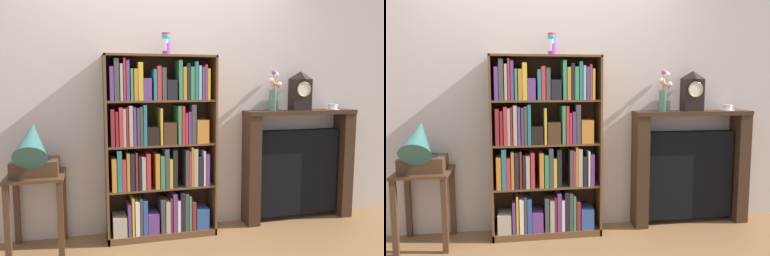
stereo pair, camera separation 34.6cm
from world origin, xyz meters
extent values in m
cube|color=brown|center=(0.00, 0.00, -0.01)|extent=(8.14, 6.40, 0.02)
cube|color=beige|center=(0.19, 0.30, 1.30)|extent=(5.14, 0.08, 2.60)
cube|color=brown|center=(-0.47, 0.11, 0.80)|extent=(0.02, 0.31, 1.61)
cube|color=brown|center=(0.47, 0.11, 0.80)|extent=(0.02, 0.31, 1.61)
cube|color=#4C311C|center=(0.00, 0.26, 0.80)|extent=(0.96, 0.01, 1.61)
cube|color=brown|center=(0.00, 0.11, 1.60)|extent=(0.96, 0.31, 0.02)
cube|color=brown|center=(0.00, 0.11, 0.03)|extent=(0.96, 0.31, 0.06)
cube|color=#B2A893|center=(-0.38, 0.07, 0.15)|extent=(0.12, 0.20, 0.17)
cube|color=#663884|center=(-0.30, 0.10, 0.20)|extent=(0.03, 0.27, 0.28)
cube|color=gold|center=(-0.26, 0.08, 0.22)|extent=(0.02, 0.24, 0.33)
cube|color=white|center=(-0.23, 0.09, 0.21)|extent=(0.04, 0.26, 0.30)
cube|color=#424247|center=(-0.20, 0.08, 0.22)|extent=(0.02, 0.23, 0.32)
cube|color=#2D519E|center=(-0.16, 0.08, 0.21)|extent=(0.04, 0.23, 0.30)
cube|color=#663884|center=(-0.09, 0.08, 0.15)|extent=(0.10, 0.24, 0.18)
cube|color=#424247|center=(-0.01, 0.10, 0.21)|extent=(0.04, 0.27, 0.30)
cube|color=#B2A893|center=(0.04, 0.07, 0.20)|extent=(0.04, 0.21, 0.28)
cube|color=maroon|center=(0.07, 0.07, 0.21)|extent=(0.02, 0.21, 0.31)
cube|color=#663884|center=(0.10, 0.08, 0.23)|extent=(0.04, 0.23, 0.34)
cube|color=white|center=(0.13, 0.08, 0.20)|extent=(0.03, 0.23, 0.28)
cube|color=black|center=(0.17, 0.09, 0.23)|extent=(0.04, 0.26, 0.35)
cube|color=#424247|center=(0.21, 0.09, 0.23)|extent=(0.03, 0.25, 0.34)
cube|color=#388E56|center=(0.24, 0.08, 0.21)|extent=(0.02, 0.24, 0.31)
cube|color=maroon|center=(0.27, 0.09, 0.19)|extent=(0.04, 0.26, 0.26)
cube|color=#2D519E|center=(0.35, 0.08, 0.15)|extent=(0.11, 0.23, 0.19)
cube|color=brown|center=(0.00, 0.11, 0.45)|extent=(0.93, 0.29, 0.02)
cube|color=orange|center=(-0.42, 0.08, 0.60)|extent=(0.04, 0.23, 0.28)
cube|color=teal|center=(-0.37, 0.07, 0.63)|extent=(0.04, 0.21, 0.35)
cube|color=#C63338|center=(-0.33, 0.08, 0.60)|extent=(0.03, 0.23, 0.27)
cube|color=orange|center=(-0.30, 0.07, 0.62)|extent=(0.02, 0.22, 0.32)
cube|color=black|center=(-0.26, 0.10, 0.62)|extent=(0.04, 0.27, 0.32)
cube|color=maroon|center=(-0.23, 0.08, 0.62)|extent=(0.02, 0.24, 0.32)
cube|color=black|center=(-0.20, 0.07, 0.60)|extent=(0.02, 0.20, 0.29)
cube|color=#B2A893|center=(-0.17, 0.10, 0.60)|extent=(0.03, 0.27, 0.28)
cube|color=#C63338|center=(-0.13, 0.07, 0.61)|extent=(0.03, 0.21, 0.31)
cube|color=orange|center=(-0.05, 0.07, 0.61)|extent=(0.04, 0.22, 0.31)
cube|color=#388E56|center=(-0.01, 0.08, 0.60)|extent=(0.03, 0.23, 0.29)
cube|color=#424247|center=(0.03, 0.07, 0.63)|extent=(0.04, 0.21, 0.34)
cube|color=gold|center=(0.07, 0.09, 0.59)|extent=(0.03, 0.25, 0.26)
cube|color=black|center=(0.10, 0.10, 0.63)|extent=(0.04, 0.26, 0.33)
cube|color=#424247|center=(0.21, 0.07, 0.62)|extent=(0.03, 0.21, 0.33)
cube|color=#C63338|center=(0.24, 0.08, 0.62)|extent=(0.02, 0.24, 0.32)
cube|color=orange|center=(0.26, 0.08, 0.63)|extent=(0.02, 0.23, 0.35)
cube|color=#B2A893|center=(0.29, 0.08, 0.63)|extent=(0.04, 0.24, 0.33)
cube|color=black|center=(0.33, 0.09, 0.59)|extent=(0.04, 0.26, 0.26)
cube|color=white|center=(0.37, 0.08, 0.62)|extent=(0.02, 0.23, 0.31)
cube|color=#663884|center=(0.40, 0.07, 0.60)|extent=(0.04, 0.21, 0.28)
cube|color=brown|center=(0.00, 0.11, 0.83)|extent=(0.93, 0.29, 0.02)
cube|color=maroon|center=(-0.42, 0.07, 1.00)|extent=(0.03, 0.22, 0.31)
cube|color=maroon|center=(-0.39, 0.08, 0.99)|extent=(0.02, 0.23, 0.29)
cube|color=#C63338|center=(-0.35, 0.07, 1.01)|extent=(0.03, 0.20, 0.33)
cube|color=#B2A893|center=(-0.32, 0.08, 1.00)|extent=(0.02, 0.23, 0.31)
cube|color=maroon|center=(-0.30, 0.08, 1.00)|extent=(0.02, 0.24, 0.32)
cube|color=#B2A893|center=(-0.27, 0.09, 1.01)|extent=(0.03, 0.26, 0.34)
cube|color=#663884|center=(-0.24, 0.09, 1.00)|extent=(0.02, 0.25, 0.32)
cube|color=#424247|center=(-0.21, 0.07, 1.00)|extent=(0.02, 0.21, 0.32)
cube|color=#424247|center=(-0.18, 0.10, 1.01)|extent=(0.02, 0.27, 0.33)
cube|color=teal|center=(-0.15, 0.09, 1.01)|extent=(0.03, 0.26, 0.34)
cube|color=black|center=(-0.08, 0.06, 0.92)|extent=(0.10, 0.19, 0.16)
cube|color=gold|center=(-0.01, 0.08, 1.00)|extent=(0.02, 0.23, 0.31)
cube|color=#472D1C|center=(0.06, 0.08, 0.94)|extent=(0.11, 0.24, 0.19)
cube|color=#388E56|center=(0.14, 0.09, 1.01)|extent=(0.03, 0.26, 0.33)
cube|color=#C63338|center=(0.18, 0.08, 1.01)|extent=(0.02, 0.24, 0.33)
cube|color=#C63338|center=(0.20, 0.09, 0.98)|extent=(0.02, 0.25, 0.27)
cube|color=#663884|center=(0.23, 0.09, 0.98)|extent=(0.02, 0.26, 0.28)
cube|color=#424247|center=(0.27, 0.07, 1.01)|extent=(0.04, 0.22, 0.34)
cube|color=orange|center=(0.35, 0.08, 0.94)|extent=(0.11, 0.24, 0.20)
cube|color=brown|center=(0.00, 0.11, 1.22)|extent=(0.93, 0.29, 0.02)
cube|color=#663884|center=(-0.42, 0.07, 1.36)|extent=(0.03, 0.21, 0.28)
cube|color=#424247|center=(-0.38, 0.09, 1.40)|extent=(0.04, 0.26, 0.34)
cube|color=#B2A893|center=(-0.34, 0.07, 1.38)|extent=(0.02, 0.22, 0.30)
cube|color=#C63338|center=(-0.32, 0.10, 1.40)|extent=(0.02, 0.27, 0.35)
cube|color=#663884|center=(-0.29, 0.07, 1.39)|extent=(0.03, 0.21, 0.33)
cube|color=#388E56|center=(-0.26, 0.07, 1.36)|extent=(0.02, 0.22, 0.26)
cube|color=orange|center=(-0.22, 0.08, 1.36)|extent=(0.03, 0.22, 0.26)
cube|color=gold|center=(-0.18, 0.10, 1.38)|extent=(0.04, 0.27, 0.31)
cube|color=#663884|center=(-0.13, 0.07, 1.32)|extent=(0.07, 0.21, 0.18)
cube|color=teal|center=(-0.06, 0.09, 1.35)|extent=(0.03, 0.26, 0.26)
cube|color=#C63338|center=(-0.03, 0.07, 1.37)|extent=(0.03, 0.21, 0.29)
cube|color=#424247|center=(0.01, 0.07, 1.36)|extent=(0.04, 0.22, 0.27)
cube|color=black|center=(0.08, 0.08, 1.31)|extent=(0.09, 0.24, 0.17)
cube|color=#388E56|center=(0.15, 0.08, 1.39)|extent=(0.03, 0.23, 0.34)
cube|color=orange|center=(0.19, 0.08, 1.36)|extent=(0.03, 0.24, 0.28)
cube|color=black|center=(0.22, 0.09, 1.38)|extent=(0.03, 0.25, 0.31)
cube|color=#388E56|center=(0.26, 0.07, 1.37)|extent=(0.03, 0.21, 0.28)
cube|color=teal|center=(0.29, 0.07, 1.39)|extent=(0.03, 0.22, 0.32)
cube|color=#B2A893|center=(0.32, 0.09, 1.37)|extent=(0.02, 0.25, 0.29)
cube|color=#2D519E|center=(0.36, 0.08, 1.36)|extent=(0.02, 0.24, 0.28)
cube|color=#C63338|center=(0.38, 0.09, 1.37)|extent=(0.02, 0.26, 0.30)
cube|color=gold|center=(0.40, 0.08, 1.36)|extent=(0.02, 0.23, 0.27)
cylinder|color=purple|center=(0.06, 0.13, 1.66)|extent=(0.07, 0.07, 0.10)
cylinder|color=blue|center=(0.06, 0.13, 1.68)|extent=(0.07, 0.07, 0.10)
cylinder|color=white|center=(0.06, 0.13, 1.69)|extent=(0.07, 0.07, 0.10)
cylinder|color=blue|center=(0.06, 0.13, 1.71)|extent=(0.07, 0.07, 0.10)
cylinder|color=#28B2B7|center=(0.06, 0.13, 1.73)|extent=(0.07, 0.07, 0.10)
cylinder|color=red|center=(0.06, 0.13, 1.75)|extent=(0.07, 0.07, 0.10)
cube|color=#472D1C|center=(-1.03, 0.03, 0.63)|extent=(0.44, 0.46, 0.02)
cube|color=#472D1C|center=(-1.22, -0.17, 0.31)|extent=(0.04, 0.04, 0.62)
cube|color=#472D1C|center=(-0.84, -0.17, 0.31)|extent=(0.04, 0.04, 0.62)
cube|color=#472D1C|center=(-1.22, 0.23, 0.31)|extent=(0.04, 0.04, 0.62)
cube|color=#472D1C|center=(-0.84, 0.23, 0.31)|extent=(0.04, 0.04, 0.62)
cube|color=#472D1C|center=(-1.03, 0.03, 0.70)|extent=(0.36, 0.29, 0.12)
cylinder|color=black|center=(-1.03, 0.03, 0.77)|extent=(0.25, 0.25, 0.01)
cylinder|color=#2D605B|center=(-1.03, -0.01, 0.79)|extent=(0.03, 0.03, 0.06)
cone|color=#2D605B|center=(-1.03, -0.10, 0.93)|extent=(0.25, 0.43, 0.42)
cube|color=#382316|center=(1.40, 0.15, 1.08)|extent=(1.14, 0.22, 0.04)
cube|color=#382316|center=(0.89, 0.15, 0.53)|extent=(0.12, 0.20, 1.06)
cube|color=#382316|center=(1.91, 0.15, 0.53)|extent=(0.12, 0.20, 1.06)
cube|color=black|center=(1.40, 0.18, 0.48)|extent=(0.86, 0.11, 0.85)
cube|color=black|center=(1.39, 0.15, 1.25)|extent=(0.19, 0.13, 0.30)
pyramid|color=black|center=(1.39, 0.15, 1.44)|extent=(0.19, 0.13, 0.08)
cylinder|color=silver|center=(1.39, 0.08, 1.31)|extent=(0.13, 0.01, 0.13)
torus|color=#B79347|center=(1.39, 0.08, 1.31)|extent=(0.15, 0.01, 0.15)
cylinder|color=#4C7A60|center=(1.10, 0.15, 1.20)|extent=(0.08, 0.08, 0.20)
cylinder|color=#4C753D|center=(1.14, 0.17, 1.24)|extent=(0.06, 0.00, 0.24)
sphere|color=red|center=(1.17, 0.17, 1.36)|extent=(0.05, 0.05, 0.05)
cylinder|color=#4C753D|center=(1.11, 0.16, 1.25)|extent=(0.03, 0.03, 0.27)
sphere|color=silver|center=(1.10, 0.18, 1.39)|extent=(0.05, 0.05, 0.05)
cylinder|color=#4C753D|center=(1.10, 0.13, 1.24)|extent=(0.01, 0.02, 0.24)
sphere|color=orange|center=(1.10, 0.12, 1.36)|extent=(0.04, 0.04, 0.04)
cylinder|color=#4C753D|center=(1.14, 0.15, 1.24)|extent=(0.05, 0.02, 0.24)
sphere|color=silver|center=(1.16, 0.14, 1.36)|extent=(0.05, 0.05, 0.05)
cylinder|color=#4C753D|center=(1.10, 0.14, 1.29)|extent=(0.02, 0.03, 0.35)
sphere|color=#B24CB7|center=(1.09, 0.12, 1.47)|extent=(0.05, 0.05, 0.05)
cylinder|color=#4C753D|center=(1.13, 0.18, 1.28)|extent=(0.06, 0.07, 0.33)
sphere|color=silver|center=(1.16, 0.21, 1.45)|extent=(0.05, 0.05, 0.05)
cylinder|color=white|center=(1.76, 0.15, 1.11)|extent=(0.13, 0.13, 0.01)
cylinder|color=white|center=(1.76, 0.15, 1.13)|extent=(0.08, 0.08, 0.05)
torus|color=white|center=(1.81, 0.15, 1.14)|extent=(0.04, 0.01, 0.04)
camera|label=1|loc=(-0.60, -3.21, 1.37)|focal=36.02mm
camera|label=2|loc=(-0.26, -3.28, 1.37)|focal=36.02mm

